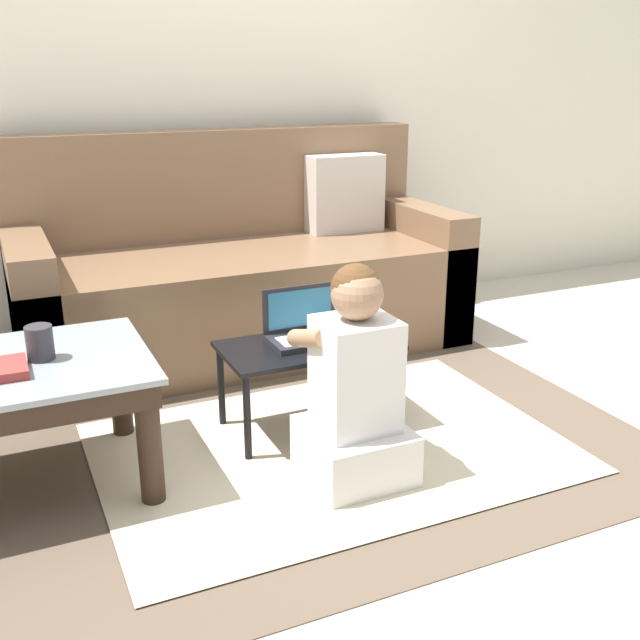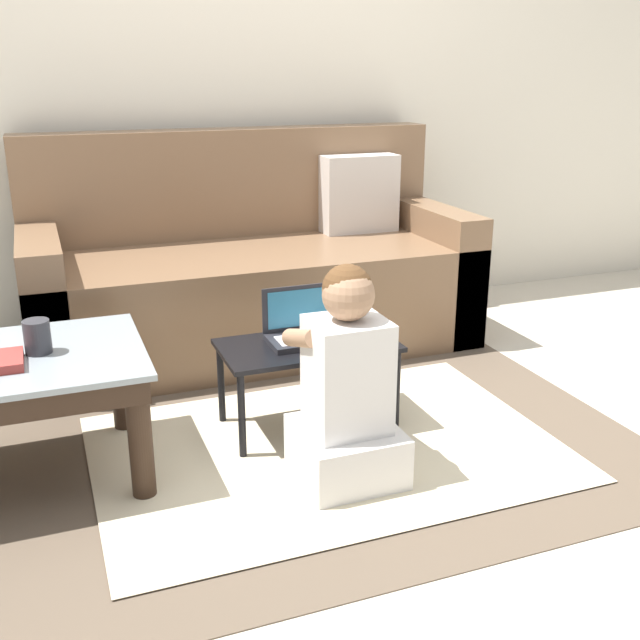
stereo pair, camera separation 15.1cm
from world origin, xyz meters
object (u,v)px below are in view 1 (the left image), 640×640
at_px(laptop, 307,332).
at_px(cup_on_table, 40,343).
at_px(laptop_desk, 309,354).
at_px(computer_mouse, 363,329).
at_px(couch, 241,276).
at_px(person_seated, 355,391).

distance_m(laptop, cup_on_table, 0.86).
xyz_separation_m(laptop, cup_on_table, (-0.86, -0.04, 0.11)).
relative_size(laptop_desk, computer_mouse, 5.91).
xyz_separation_m(couch, laptop_desk, (-0.06, -0.90, -0.04)).
xyz_separation_m(couch, computer_mouse, (0.15, -0.90, 0.02)).
xyz_separation_m(couch, cup_on_table, (-0.91, -0.92, 0.13)).
bearing_deg(couch, laptop_desk, -94.05).
bearing_deg(couch, laptop, -93.81).
relative_size(laptop, person_seated, 0.40).
bearing_deg(laptop_desk, cup_on_table, -179.10).
bearing_deg(person_seated, cup_on_table, 157.78).
distance_m(computer_mouse, cup_on_table, 1.07).
bearing_deg(laptop, cup_on_table, -177.19).
height_order(laptop_desk, person_seated, person_seated).
bearing_deg(person_seated, laptop_desk, 88.93).
distance_m(couch, person_seated, 1.26).
height_order(laptop, computer_mouse, laptop).
relative_size(laptop, computer_mouse, 2.71).
bearing_deg(laptop_desk, couch, 85.95).
xyz_separation_m(laptop_desk, person_seated, (-0.01, -0.36, 0.01)).
distance_m(couch, laptop_desk, 0.91).
height_order(computer_mouse, person_seated, person_seated).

